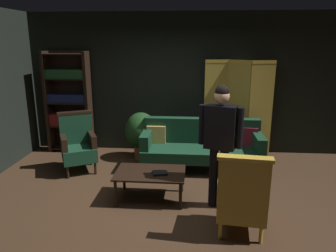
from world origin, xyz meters
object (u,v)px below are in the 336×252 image
bookshelf (69,101)px  potted_plant (141,132)px  book_black_cloth (160,173)px  folding_screen (238,108)px  velvet_couch (201,144)px  armchair_gilt_accent (242,196)px  standing_figure (220,136)px  armchair_wing_left (78,144)px  coffee_table (150,175)px

bookshelf → potted_plant: 1.66m
bookshelf → book_black_cloth: bookshelf is taller
folding_screen → book_black_cloth: 2.42m
velvet_couch → potted_plant: (-1.17, 0.41, 0.08)m
velvet_couch → folding_screen: bearing=43.6°
velvet_couch → armchair_gilt_accent: bearing=-78.0°
potted_plant → bookshelf: bearing=167.8°
folding_screen → standing_figure: bearing=-103.5°
standing_figure → armchair_gilt_accent: bearing=-70.4°
armchair_wing_left → bookshelf: bearing=117.1°
bookshelf → armchair_wing_left: bookshelf is taller
standing_figure → armchair_wing_left: bearing=155.3°
velvet_couch → standing_figure: 1.51m
velvet_couch → armchair_gilt_accent: (0.43, -2.02, 0.04)m
coffee_table → book_black_cloth: size_ratio=4.81×
folding_screen → armchair_wing_left: 3.06m
book_black_cloth → coffee_table: bearing=159.8°
folding_screen → standing_figure: folding_screen is taller
bookshelf → book_black_cloth: bearing=-44.4°
bookshelf → armchair_wing_left: 1.29m
potted_plant → folding_screen: bearing=7.7°
armchair_wing_left → book_black_cloth: (1.56, -1.01, -0.05)m
folding_screen → velvet_couch: size_ratio=0.90×
bookshelf → book_black_cloth: size_ratio=9.86×
coffee_table → armchair_gilt_accent: (1.19, -0.77, 0.12)m
armchair_gilt_accent → armchair_wing_left: (-2.60, 1.72, 0.00)m
bookshelf → potted_plant: bookshelf is taller
bookshelf → velvet_couch: bearing=-15.4°
standing_figure → potted_plant: standing_figure is taller
armchair_gilt_accent → standing_figure: (-0.23, 0.63, 0.54)m
armchair_gilt_accent → folding_screen: bearing=84.4°
velvet_couch → coffee_table: velvet_couch is taller
velvet_couch → armchair_wing_left: 2.19m
armchair_wing_left → potted_plant: size_ratio=1.14×
folding_screen → armchair_wing_left: size_ratio=1.83×
folding_screen → velvet_couch: folding_screen is taller
bookshelf → standing_figure: bearing=-36.2°
folding_screen → armchair_gilt_accent: bearing=-95.6°
bookshelf → armchair_gilt_accent: 4.21m
coffee_table → standing_figure: size_ratio=0.59×
folding_screen → velvet_couch: bearing=-136.4°
bookshelf → velvet_couch: size_ratio=0.97×
coffee_table → armchair_wing_left: (-1.41, 0.96, 0.12)m
velvet_couch → armchair_wing_left: bearing=-172.3°
coffee_table → armchair_gilt_accent: 1.42m
velvet_couch → standing_figure: standing_figure is taller
book_black_cloth → bookshelf: bearing=135.6°
velvet_couch → standing_figure: bearing=-81.6°
velvet_couch → book_black_cloth: size_ratio=10.19×
coffee_table → standing_figure: bearing=-8.0°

